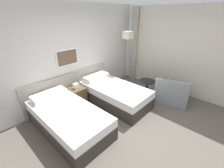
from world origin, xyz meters
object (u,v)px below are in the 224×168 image
Objects in this scene: nightstand at (77,95)px; side_table at (147,86)px; bed_near_door at (68,119)px; armchair at (171,93)px; bed_near_window at (114,94)px; floor_lamp at (128,40)px.

nightstand is 2.11m from side_table.
bed_near_door is 3.01m from armchair.
side_table is at bearing 8.45° from armchair.
bed_near_window is 3.15× the size of nightstand.
bed_near_window reaches higher than nightstand.
bed_near_door reaches higher than side_table.
side_table is (-0.38, -1.10, -1.21)m from floor_lamp.
bed_near_door is at bearing -136.24° from nightstand.
floor_lamp reaches higher than armchair.
armchair is (0.32, -0.64, -0.15)m from side_table.
nightstand is at bearing 174.58° from floor_lamp.
armchair is (1.21, -1.19, -0.02)m from bed_near_window.
armchair is at bearing -91.85° from floor_lamp.
nightstand is 2.46m from floor_lamp.
bed_near_window is at bearing 148.43° from side_table.
floor_lamp is (1.27, 0.55, 1.34)m from bed_near_window.
bed_near_window is 1.06m from side_table.
bed_near_window is at bearing 27.39° from armchair.
armchair reaches higher than bed_near_door.
armchair is at bearing -44.16° from nightstand.
bed_near_door is 3.15× the size of nightstand.
floor_lamp is at bearing 10.99° from bed_near_door.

